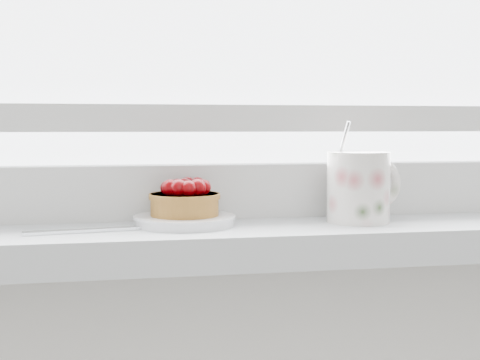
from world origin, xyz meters
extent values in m
cube|color=silver|center=(0.00, 1.90, 0.92)|extent=(1.60, 0.20, 0.04)
cube|color=silver|center=(0.00, 1.97, 0.97)|extent=(1.30, 0.05, 0.07)
cube|color=silver|center=(0.00, 1.97, 1.07)|extent=(1.30, 0.04, 0.04)
cylinder|color=white|center=(-0.09, 1.90, 0.95)|extent=(0.12, 0.12, 0.01)
cylinder|color=brown|center=(-0.09, 1.90, 0.97)|extent=(0.08, 0.08, 0.03)
cylinder|color=brown|center=(-0.09, 1.90, 0.98)|extent=(0.09, 0.09, 0.01)
sphere|color=#4C0002|center=(-0.09, 1.90, 0.99)|extent=(0.02, 0.02, 0.02)
sphere|color=#4C0002|center=(-0.06, 1.90, 0.99)|extent=(0.02, 0.02, 0.02)
sphere|color=#4C0002|center=(-0.07, 1.92, 0.99)|extent=(0.02, 0.02, 0.02)
sphere|color=#4C0002|center=(-0.08, 1.92, 0.99)|extent=(0.02, 0.02, 0.02)
sphere|color=#4C0002|center=(-0.09, 1.92, 0.99)|extent=(0.02, 0.02, 0.02)
sphere|color=#4C0002|center=(-0.10, 1.91, 0.99)|extent=(0.02, 0.02, 0.02)
sphere|color=#4C0002|center=(-0.11, 1.90, 0.99)|extent=(0.02, 0.02, 0.02)
sphere|color=#4C0002|center=(-0.11, 1.89, 0.99)|extent=(0.02, 0.02, 0.02)
sphere|color=#4C0002|center=(-0.10, 1.88, 0.99)|extent=(0.02, 0.02, 0.02)
sphere|color=#4C0002|center=(-0.08, 1.88, 0.99)|extent=(0.02, 0.02, 0.02)
sphere|color=#4C0002|center=(-0.07, 1.88, 0.99)|extent=(0.02, 0.02, 0.02)
sphere|color=#4C0002|center=(-0.07, 1.89, 0.99)|extent=(0.02, 0.02, 0.02)
cylinder|color=silver|center=(0.13, 1.89, 0.98)|extent=(0.10, 0.10, 0.09)
cylinder|color=black|center=(0.13, 1.89, 1.02)|extent=(0.07, 0.07, 0.01)
torus|color=silver|center=(0.17, 1.90, 0.99)|extent=(0.06, 0.03, 0.06)
cylinder|color=silver|center=(0.11, 1.90, 1.04)|extent=(0.02, 0.02, 0.05)
cube|color=silver|center=(-0.21, 1.87, 0.94)|extent=(0.12, 0.03, 0.00)
cube|color=silver|center=(-0.26, 1.86, 0.94)|extent=(0.02, 0.02, 0.00)
cube|color=silver|center=(-0.14, 1.88, 0.94)|extent=(0.02, 0.01, 0.00)
cube|color=silver|center=(-0.11, 1.88, 0.94)|extent=(0.04, 0.03, 0.00)
cube|color=silver|center=(-0.07, 1.88, 0.94)|extent=(0.04, 0.01, 0.00)
cube|color=silver|center=(-0.08, 1.89, 0.94)|extent=(0.04, 0.01, 0.00)
cube|color=silver|center=(-0.08, 1.89, 0.94)|extent=(0.04, 0.01, 0.00)
cube|color=silver|center=(-0.08, 1.90, 0.94)|extent=(0.04, 0.01, 0.00)
camera|label=1|loc=(-0.18, 1.10, 1.06)|focal=50.00mm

